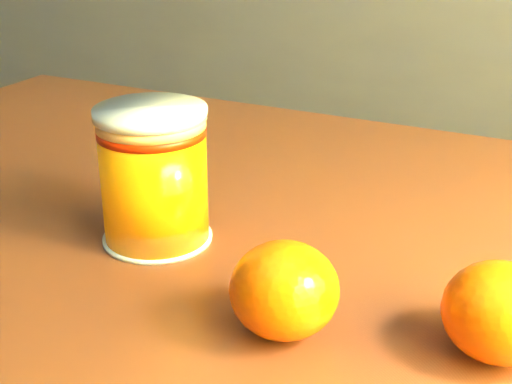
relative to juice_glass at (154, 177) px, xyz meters
The scene contains 4 objects.
kitchen_counter 1.45m from the juice_glass, 119.49° to the left, with size 3.15×0.60×0.90m, color #56555B.
juice_glass is the anchor object (origin of this frame).
orange_front 0.15m from the juice_glass, 25.45° to the right, with size 0.06×0.06×0.06m, color #FD5D05.
orange_back 0.25m from the juice_glass, ahead, with size 0.06×0.06×0.06m, color #FD5D05.
Camera 1 is at (0.97, -0.14, 1.04)m, focal length 50.00 mm.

